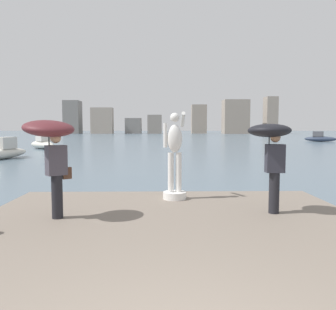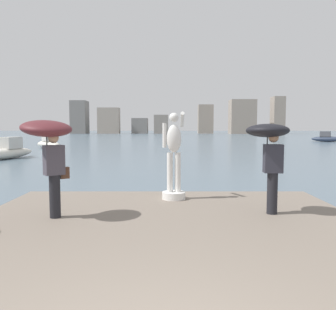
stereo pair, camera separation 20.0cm
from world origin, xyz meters
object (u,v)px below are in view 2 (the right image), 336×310
object	(u,v)px
statue_white_figure	(175,162)
boat_rightward	(328,138)
boat_far	(50,144)
onlooker_left	(50,140)
boat_near	(10,151)
onlooker_right	(270,143)

from	to	relation	value
statue_white_figure	boat_rightward	size ratio (longest dim) A/B	0.47
statue_white_figure	boat_far	world-z (taller)	statue_white_figure
onlooker_left	boat_near	distance (m)	20.01
onlooker_left	boat_far	xyz separation A→B (m)	(-10.39, 29.79, -1.48)
statue_white_figure	boat_rightward	distance (m)	52.10
boat_near	boat_rightward	bearing A→B (deg)	39.08
boat_rightward	boat_far	bearing A→B (deg)	-154.94
boat_far	statue_white_figure	bearing A→B (deg)	-65.14
onlooker_right	boat_far	bearing A→B (deg)	116.89
boat_near	boat_rightward	size ratio (longest dim) A/B	1.17
statue_white_figure	boat_near	distance (m)	19.71
onlooker_left	boat_near	world-z (taller)	onlooker_left
onlooker_left	boat_far	size ratio (longest dim) A/B	0.42
statue_white_figure	onlooker_left	distance (m)	3.22
onlooker_right	boat_near	xyz separation A→B (m)	(-13.60, 17.40, -1.38)
boat_far	boat_near	bearing A→B (deg)	-83.74
statue_white_figure	onlooker_right	size ratio (longest dim) A/B	1.16
onlooker_right	boat_near	size ratio (longest dim) A/B	0.35
statue_white_figure	boat_rightward	bearing A→B (deg)	61.25
onlooker_right	boat_rightward	distance (m)	52.53
onlooker_right	boat_near	world-z (taller)	onlooker_right
onlooker_left	onlooker_right	size ratio (longest dim) A/B	1.06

